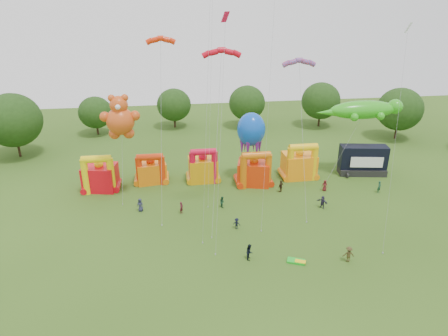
{
  "coord_description": "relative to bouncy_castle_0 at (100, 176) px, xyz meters",
  "views": [
    {
      "loc": [
        -9.42,
        -31.32,
        27.85
      ],
      "look_at": [
        -2.54,
        18.0,
        6.5
      ],
      "focal_mm": 32.0,
      "sensor_mm": 36.0,
      "label": 1
    }
  ],
  "objects": [
    {
      "name": "spectator_0",
      "position": [
        6.44,
        -7.83,
        -1.39
      ],
      "size": [
        1.11,
        0.92,
        1.94
      ],
      "primitive_type": "imported",
      "rotation": [
        0.0,
        0.0,
        -0.37
      ],
      "color": "#282B43",
      "rests_on": "ground"
    },
    {
      "name": "spectator_7",
      "position": [
        42.65,
        -6.99,
        -1.4
      ],
      "size": [
        0.83,
        0.78,
        1.91
      ],
      "primitive_type": "imported",
      "rotation": [
        0.0,
        0.0,
        0.62
      ],
      "color": "#1A412B",
      "rests_on": "ground"
    },
    {
      "name": "ground",
      "position": [
        20.71,
        -27.15,
        -2.36
      ],
      "size": [
        160.0,
        160.0,
        0.0
      ],
      "primitive_type": "plane",
      "color": "#2E4C15",
      "rests_on": "ground"
    },
    {
      "name": "bouncy_castle_1",
      "position": [
        7.76,
        1.8,
        -0.32
      ],
      "size": [
        5.11,
        4.35,
        5.31
      ],
      "color": "orange",
      "rests_on": "ground"
    },
    {
      "name": "parafoil_kites",
      "position": [
        16.09,
        -10.56,
        8.96
      ],
      "size": [
        22.5,
        12.28,
        23.94
      ],
      "color": "red",
      "rests_on": "ground"
    },
    {
      "name": "spectator_3",
      "position": [
        19.11,
        -14.3,
        -1.59
      ],
      "size": [
        1.14,
        0.93,
        1.53
      ],
      "primitive_type": "imported",
      "rotation": [
        0.0,
        0.0,
        2.72
      ],
      "color": "black",
      "rests_on": "ground"
    },
    {
      "name": "bouncy_castle_4",
      "position": [
        32.14,
        0.29,
        0.06
      ],
      "size": [
        5.27,
        4.27,
        6.36
      ],
      "color": "orange",
      "rests_on": "ground"
    },
    {
      "name": "spectator_4",
      "position": [
        27.68,
        -4.69,
        -1.4
      ],
      "size": [
        1.19,
        1.03,
        1.92
      ],
      "primitive_type": "imported",
      "rotation": [
        0.0,
        0.0,
        3.75
      ],
      "color": "#372516",
      "rests_on": "ground"
    },
    {
      "name": "spectator_9",
      "position": [
        30.54,
        -23.02,
        -1.38
      ],
      "size": [
        1.37,
        0.93,
        1.96
      ],
      "primitive_type": "imported",
      "rotation": [
        0.0,
        0.0,
        2.97
      ],
      "color": "#403519",
      "rests_on": "ground"
    },
    {
      "name": "bouncy_castle_2",
      "position": [
        16.16,
        1.12,
        -0.07
      ],
      "size": [
        4.67,
        3.79,
        5.98
      ],
      "color": "orange",
      "rests_on": "ground"
    },
    {
      "name": "diamond_kites",
      "position": [
        21.12,
        -12.69,
        12.9
      ],
      "size": [
        23.51,
        20.6,
        39.4
      ],
      "color": "#E30A3D",
      "rests_on": "ground"
    },
    {
      "name": "folded_kite_bundle",
      "position": [
        24.7,
        -22.36,
        -2.22
      ],
      "size": [
        2.23,
        1.72,
        0.31
      ],
      "color": "green",
      "rests_on": "ground"
    },
    {
      "name": "octopus_kite",
      "position": [
        23.95,
        0.93,
        5.43
      ],
      "size": [
        4.5,
        4.78,
        11.32
      ],
      "color": "blue",
      "rests_on": "ground"
    },
    {
      "name": "spectator_5",
      "position": [
        32.2,
        -10.46,
        -1.43
      ],
      "size": [
        1.5,
        1.69,
        1.86
      ],
      "primitive_type": "imported",
      "rotation": [
        0.0,
        0.0,
        5.38
      ],
      "color": "#2B2640",
      "rests_on": "ground"
    },
    {
      "name": "tree_ring",
      "position": [
        19.51,
        -26.52,
        3.9
      ],
      "size": [
        125.34,
        127.46,
        12.07
      ],
      "color": "#352314",
      "rests_on": "ground"
    },
    {
      "name": "teddy_bear_kite",
      "position": [
        4.29,
        -3.3,
        8.44
      ],
      "size": [
        5.54,
        4.65,
        15.78
      ],
      "color": "#CD4916",
      "rests_on": "ground"
    },
    {
      "name": "gecko_kite",
      "position": [
        40.53,
        0.04,
        5.15
      ],
      "size": [
        14.62,
        5.62,
        12.7
      ],
      "color": "green",
      "rests_on": "ground"
    },
    {
      "name": "spectator_8",
      "position": [
        19.49,
        -20.94,
        -1.39
      ],
      "size": [
        0.97,
        1.11,
        1.94
      ],
      "primitive_type": "imported",
      "rotation": [
        0.0,
        0.0,
        1.28
      ],
      "color": "black",
      "rests_on": "ground"
    },
    {
      "name": "bouncy_castle_3",
      "position": [
        24.13,
        -1.3,
        -0.08
      ],
      "size": [
        5.87,
        5.15,
        6.0
      ],
      "color": "red",
      "rests_on": "ground"
    },
    {
      "name": "bouncy_castle_0",
      "position": [
        0.0,
        0.0,
        0.0
      ],
      "size": [
        5.49,
        4.72,
        6.19
      ],
      "color": "red",
      "rests_on": "ground"
    },
    {
      "name": "spectator_1",
      "position": [
        12.16,
        -9.23,
        -1.48
      ],
      "size": [
        0.7,
        0.76,
        1.75
      ],
      "primitive_type": "imported",
      "rotation": [
        0.0,
        0.0,
        0.99
      ],
      "color": "#4C1520",
      "rests_on": "ground"
    },
    {
      "name": "spectator_6",
      "position": [
        34.57,
        -5.22,
        -1.47
      ],
      "size": [
        1.04,
        0.96,
        1.78
      ],
      "primitive_type": "imported",
      "rotation": [
        0.0,
        0.0,
        5.68
      ],
      "color": "#5B1A1B",
      "rests_on": "ground"
    },
    {
      "name": "stage_trailer",
      "position": [
        43.24,
        0.27,
        0.06
      ],
      "size": [
        8.14,
        4.2,
        5.03
      ],
      "color": "black",
      "rests_on": "ground"
    },
    {
      "name": "spectator_2",
      "position": [
        18.03,
        -8.23,
        -1.53
      ],
      "size": [
        0.87,
        0.97,
        1.66
      ],
      "primitive_type": "imported",
      "rotation": [
        0.0,
        0.0,
        1.93
      ],
      "color": "#193F2B",
      "rests_on": "ground"
    }
  ]
}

